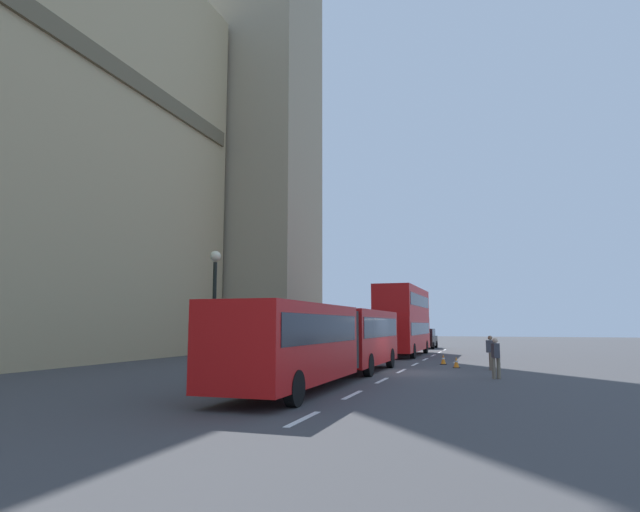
{
  "coord_description": "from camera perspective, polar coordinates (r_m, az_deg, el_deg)",
  "views": [
    {
      "loc": [
        -25.41,
        -4.46,
        2.23
      ],
      "look_at": [
        -1.94,
        3.29,
        5.43
      ],
      "focal_mm": 29.8,
      "sensor_mm": 36.0,
      "label": 1
    }
  ],
  "objects": [
    {
      "name": "pedestrian_near_cones",
      "position": [
        23.63,
        18.35,
        -10.21
      ],
      "size": [
        0.46,
        0.35,
        1.69
      ],
      "color": "#726651",
      "rests_on": "ground_plane"
    },
    {
      "name": "sedan_lead",
      "position": [
        51.93,
        11.27,
        -8.69
      ],
      "size": [
        4.4,
        1.86,
        1.85
      ],
      "color": "black",
      "rests_on": "ground_plane"
    },
    {
      "name": "lane_centre_marking",
      "position": [
        31.02,
        10.16,
        -11.38
      ],
      "size": [
        39.0,
        0.16,
        0.01
      ],
      "color": "silver",
      "rests_on": "ground_plane"
    },
    {
      "name": "traffic_cone_middle",
      "position": [
        31.33,
        13.1,
        -10.76
      ],
      "size": [
        0.36,
        0.36,
        0.58
      ],
      "color": "black",
      "rests_on": "ground_plane"
    },
    {
      "name": "traffic_cone_west",
      "position": [
        29.07,
        14.43,
        -11.0
      ],
      "size": [
        0.36,
        0.36,
        0.58
      ],
      "color": "black",
      "rests_on": "ground_plane"
    },
    {
      "name": "street_lamp",
      "position": [
        22.25,
        -11.29,
        -5.12
      ],
      "size": [
        0.44,
        0.44,
        5.27
      ],
      "color": "black",
      "rests_on": "ground_plane"
    },
    {
      "name": "articulated_bus",
      "position": [
        21.77,
        1.04,
        -8.66
      ],
      "size": [
        16.99,
        2.54,
        2.9
      ],
      "color": "red",
      "rests_on": "ground_plane"
    },
    {
      "name": "ground_plane",
      "position": [
        25.89,
        8.48,
        -12.25
      ],
      "size": [
        160.0,
        160.0,
        0.0
      ],
      "primitive_type": "plane",
      "color": "#424244"
    },
    {
      "name": "pedestrian_by_kerb",
      "position": [
        28.02,
        17.84,
        -9.73
      ],
      "size": [
        0.36,
        0.42,
        1.69
      ],
      "color": "#726651",
      "rests_on": "ground_plane"
    },
    {
      "name": "double_decker_bus",
      "position": [
        39.66,
        8.96,
        -6.6
      ],
      "size": [
        10.5,
        2.54,
        4.9
      ],
      "color": "red",
      "rests_on": "ground_plane"
    }
  ]
}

